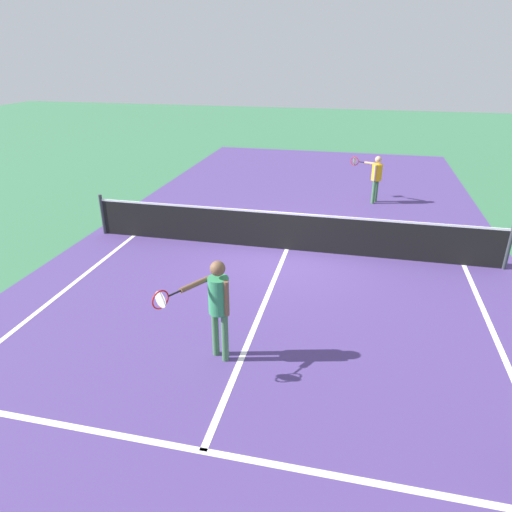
{
  "coord_description": "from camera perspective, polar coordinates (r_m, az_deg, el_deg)",
  "views": [
    {
      "loc": [
        1.55,
        -10.29,
        4.51
      ],
      "look_at": [
        -0.17,
        -2.72,
        1.0
      ],
      "focal_mm": 32.1,
      "sensor_mm": 36.0,
      "label": 1
    }
  ],
  "objects": [
    {
      "name": "court_surface_inbounds",
      "position": [
        11.34,
        3.87,
        0.84
      ],
      "size": [
        10.62,
        24.4,
        0.0
      ],
      "primitive_type": "cube",
      "color": "#4C387A",
      "rests_on": "ground_plane"
    },
    {
      "name": "net",
      "position": [
        11.15,
        3.94,
        3.16
      ],
      "size": [
        9.99,
        0.09,
        1.07
      ],
      "color": "#33383D",
      "rests_on": "ground_plane"
    },
    {
      "name": "line_center_service",
      "position": [
        8.54,
        0.37,
        -7.52
      ],
      "size": [
        0.1,
        6.4,
        0.01
      ],
      "primitive_type": "cube",
      "color": "white",
      "rests_on": "ground_plane"
    },
    {
      "name": "ground_plane",
      "position": [
        11.34,
        3.87,
        0.83
      ],
      "size": [
        60.0,
        60.0,
        0.0
      ],
      "primitive_type": "plane",
      "color": "#38724C"
    },
    {
      "name": "player_near",
      "position": [
        6.96,
        -4.85,
        -5.5
      ],
      "size": [
        0.9,
        1.0,
        1.7
      ],
      "color": "#3F7247",
      "rests_on": "ground_plane"
    },
    {
      "name": "line_service_near",
      "position": [
        6.15,
        -6.63,
        -23.0
      ],
      "size": [
        8.22,
        0.1,
        0.01
      ],
      "primitive_type": "cube",
      "color": "white",
      "rests_on": "ground_plane"
    },
    {
      "name": "player_far",
      "position": [
        15.14,
        14.71,
        9.81
      ],
      "size": [
        1.02,
        0.79,
        1.49
      ],
      "color": "#3F7247",
      "rests_on": "ground_plane"
    }
  ]
}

